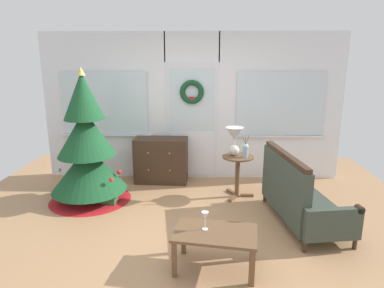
# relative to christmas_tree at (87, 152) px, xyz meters

# --- Properties ---
(ground_plane) EXTENTS (6.76, 6.76, 0.00)m
(ground_plane) POSITION_rel_christmas_tree_xyz_m (1.53, -0.96, -0.77)
(ground_plane) COLOR #AD7F56
(back_wall_with_door) EXTENTS (5.20, 0.19, 2.55)m
(back_wall_with_door) POSITION_rel_christmas_tree_xyz_m (1.53, 1.12, 0.52)
(back_wall_with_door) COLOR white
(back_wall_with_door) RESTS_ON ground
(christmas_tree) EXTENTS (1.23, 1.23, 2.00)m
(christmas_tree) POSITION_rel_christmas_tree_xyz_m (0.00, 0.00, 0.00)
(christmas_tree) COLOR #4C331E
(christmas_tree) RESTS_ON ground
(dresser_cabinet) EXTENTS (0.92, 0.47, 0.78)m
(dresser_cabinet) POSITION_rel_christmas_tree_xyz_m (1.00, 0.83, -0.38)
(dresser_cabinet) COLOR #3D281C
(dresser_cabinet) RESTS_ON ground
(settee_sofa) EXTENTS (0.91, 1.61, 0.96)m
(settee_sofa) POSITION_rel_christmas_tree_xyz_m (2.96, -0.65, -0.39)
(settee_sofa) COLOR #3D281C
(settee_sofa) RESTS_ON ground
(side_table) EXTENTS (0.50, 0.48, 0.66)m
(side_table) POSITION_rel_christmas_tree_xyz_m (2.26, 0.20, -0.30)
(side_table) COLOR brown
(side_table) RESTS_ON ground
(table_lamp) EXTENTS (0.28, 0.28, 0.44)m
(table_lamp) POSITION_rel_christmas_tree_xyz_m (2.20, 0.24, 0.18)
(table_lamp) COLOR silver
(table_lamp) RESTS_ON side_table
(flower_vase) EXTENTS (0.11, 0.10, 0.35)m
(flower_vase) POSITION_rel_christmas_tree_xyz_m (2.36, 0.14, 0.01)
(flower_vase) COLOR #99ADBC
(flower_vase) RESTS_ON side_table
(coffee_table) EXTENTS (0.91, 0.64, 0.41)m
(coffee_table) POSITION_rel_christmas_tree_xyz_m (1.86, -1.71, -0.42)
(coffee_table) COLOR brown
(coffee_table) RESTS_ON ground
(wine_glass) EXTENTS (0.08, 0.08, 0.20)m
(wine_glass) POSITION_rel_christmas_tree_xyz_m (1.75, -1.66, -0.21)
(wine_glass) COLOR silver
(wine_glass) RESTS_ON coffee_table
(gift_box) EXTENTS (0.23, 0.21, 0.23)m
(gift_box) POSITION_rel_christmas_tree_xyz_m (0.32, -0.15, -0.65)
(gift_box) COLOR #266633
(gift_box) RESTS_ON ground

